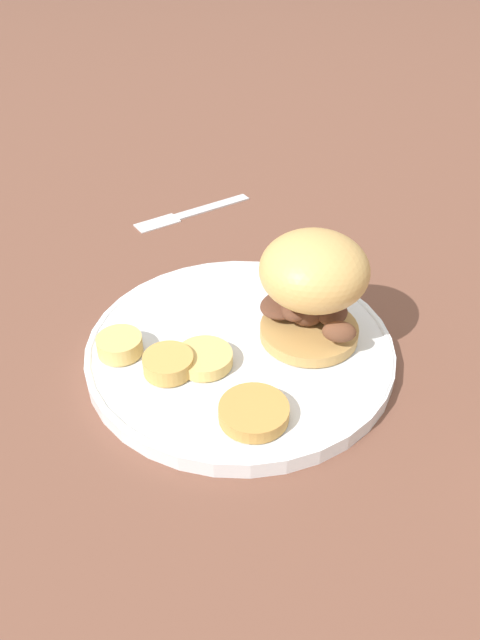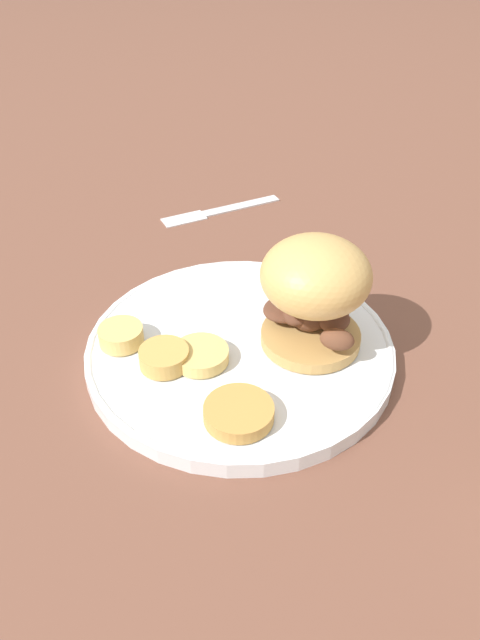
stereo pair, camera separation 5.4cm
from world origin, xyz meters
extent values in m
plane|color=brown|center=(0.00, 0.00, 0.00)|extent=(4.00, 4.00, 0.00)
cylinder|color=white|center=(0.00, 0.00, 0.01)|extent=(0.28, 0.28, 0.02)
torus|color=white|center=(0.00, 0.00, 0.01)|extent=(0.27, 0.27, 0.01)
cylinder|color=tan|center=(-0.06, -0.03, 0.02)|extent=(0.09, 0.09, 0.01)
ellipsoid|color=#563323|center=(-0.05, -0.03, 0.04)|extent=(0.04, 0.03, 0.02)
ellipsoid|color=brown|center=(-0.06, -0.06, 0.04)|extent=(0.06, 0.05, 0.02)
ellipsoid|color=brown|center=(-0.09, -0.01, 0.04)|extent=(0.03, 0.02, 0.02)
ellipsoid|color=#563323|center=(-0.03, -0.04, 0.04)|extent=(0.06, 0.06, 0.01)
ellipsoid|color=#563323|center=(-0.04, -0.04, 0.04)|extent=(0.03, 0.04, 0.02)
ellipsoid|color=#563323|center=(-0.07, -0.04, 0.04)|extent=(0.04, 0.04, 0.02)
ellipsoid|color=tan|center=(-0.06, -0.03, 0.09)|extent=(0.09, 0.09, 0.06)
cylinder|color=#DBB766|center=(0.02, 0.04, 0.02)|extent=(0.05, 0.05, 0.01)
cylinder|color=#BC8942|center=(-0.04, 0.08, 0.02)|extent=(0.06, 0.06, 0.01)
cylinder|color=#DBB766|center=(0.09, 0.05, 0.02)|extent=(0.04, 0.04, 0.02)
cylinder|color=tan|center=(0.04, 0.06, 0.02)|extent=(0.04, 0.04, 0.02)
cube|color=silver|center=(0.13, -0.26, 0.00)|extent=(0.08, 0.09, 0.00)
cube|color=silver|center=(0.18, -0.20, 0.00)|extent=(0.05, 0.06, 0.00)
camera|label=1|loc=(-0.14, 0.41, 0.37)|focal=35.00mm
camera|label=2|loc=(-0.19, 0.38, 0.37)|focal=35.00mm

